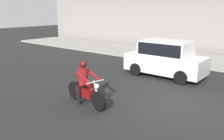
{
  "coord_description": "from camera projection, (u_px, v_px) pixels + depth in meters",
  "views": [
    {
      "loc": [
        3.14,
        -7.5,
        3.25
      ],
      "look_at": [
        -2.26,
        -0.88,
        1.09
      ],
      "focal_mm": 38.26,
      "sensor_mm": 36.0,
      "label": 1
    }
  ],
  "objects": [
    {
      "name": "motorcycle_with_rider_crimson",
      "position": [
        85.0,
        87.0,
        8.31
      ],
      "size": [
        2.14,
        0.75,
        1.56
      ],
      "color": "black",
      "rests_on": "ground_plane"
    },
    {
      "name": "ground_plane",
      "position": [
        178.0,
        105.0,
        8.36
      ],
      "size": [
        80.0,
        80.0,
        0.0
      ],
      "primitive_type": "plane",
      "color": "#242424"
    },
    {
      "name": "parked_hatchback_white",
      "position": [
        165.0,
        58.0,
        11.79
      ],
      "size": [
        3.87,
        1.76,
        1.8
      ],
      "color": "silver",
      "rests_on": "ground_plane"
    }
  ]
}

